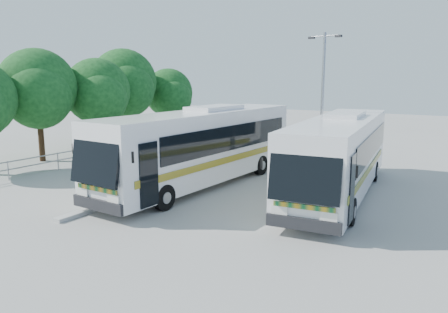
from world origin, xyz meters
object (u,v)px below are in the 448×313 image
Objects in this scene: coach_adjacent at (340,154)px; lamppost at (322,99)px; tree_far_c at (98,91)px; tree_far_e at (169,93)px; tree_far_b at (38,88)px; tree_far_d at (124,82)px; coach_main at (202,145)px.

lamppost reaches higher than coach_adjacent.
tree_far_e is at bearing 93.54° from tree_far_c.
tree_far_d is at bearing 92.23° from tree_far_b.
tree_far_c is 17.59m from coach_adjacent.
tree_far_e is (0.39, 12.10, -0.68)m from tree_far_b.
tree_far_c is 3.93m from tree_far_d.
lamppost is at bearing 16.90° from tree_far_b.
coach_adjacent is (18.51, -5.61, -2.93)m from tree_far_d.
tree_far_b is at bearing -102.91° from tree_far_c.
lamppost is (16.57, -2.66, -0.72)m from tree_far_d.
tree_far_b is at bearing -87.77° from tree_far_d.
tree_far_c is at bearing -167.73° from lamppost.
tree_far_c is 8.22m from tree_far_e.
tree_far_b is 18.52m from coach_adjacent.
tree_far_c is 11.93m from coach_main.
lamppost is (15.38, 1.04, -0.16)m from tree_far_c.
tree_far_e is 0.47× the size of coach_adjacent.
tree_far_b is 12.29m from coach_main.
lamppost is (4.26, 4.71, 2.12)m from coach_main.
tree_far_c is at bearing 163.83° from coach_main.
tree_far_c is at bearing 77.09° from tree_far_b.
tree_far_e is 0.80× the size of lamppost.
tree_far_d is at bearing -98.63° from tree_far_e.
coach_main is at bearing -30.90° from tree_far_d.
tree_far_d is at bearing 151.18° from coach_main.
tree_far_e is at bearing 164.14° from lamppost.
tree_far_e is (0.68, 4.50, -0.93)m from tree_far_d.
tree_far_c is 15.41m from lamppost.
tree_far_d is 1.24× the size of tree_far_e.
coach_adjacent is (18.22, 1.99, -2.68)m from tree_far_b.
lamppost reaches higher than tree_far_b.
coach_main is at bearing -123.72° from lamppost.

